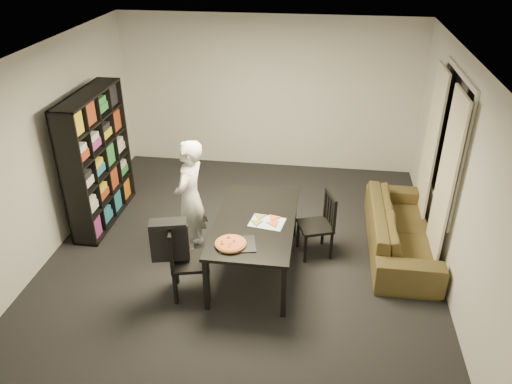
# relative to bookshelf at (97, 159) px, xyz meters

# --- Properties ---
(room) EXTENTS (5.01, 5.51, 2.61)m
(room) POSITION_rel_bookshelf_xyz_m (2.16, -0.60, 0.35)
(room) COLOR black
(room) RESTS_ON ground
(window_pane) EXTENTS (0.02, 1.40, 1.60)m
(window_pane) POSITION_rel_bookshelf_xyz_m (4.64, -0.00, 0.55)
(window_pane) COLOR black
(window_pane) RESTS_ON room
(window_frame) EXTENTS (0.03, 1.52, 1.72)m
(window_frame) POSITION_rel_bookshelf_xyz_m (4.64, -0.00, 0.55)
(window_frame) COLOR white
(window_frame) RESTS_ON room
(curtain_left) EXTENTS (0.03, 0.70, 2.25)m
(curtain_left) POSITION_rel_bookshelf_xyz_m (4.56, -0.52, 0.20)
(curtain_left) COLOR beige
(curtain_left) RESTS_ON room
(curtain_right) EXTENTS (0.03, 0.70, 2.25)m
(curtain_right) POSITION_rel_bookshelf_xyz_m (4.56, 0.52, 0.20)
(curtain_right) COLOR beige
(curtain_right) RESTS_ON room
(bookshelf) EXTENTS (0.35, 1.50, 1.90)m
(bookshelf) POSITION_rel_bookshelf_xyz_m (0.00, 0.00, 0.00)
(bookshelf) COLOR black
(bookshelf) RESTS_ON room
(dining_table) EXTENTS (0.96, 1.72, 0.72)m
(dining_table) POSITION_rel_bookshelf_xyz_m (2.35, -0.91, -0.30)
(dining_table) COLOR black
(dining_table) RESTS_ON room
(chair_left) EXTENTS (0.52, 0.52, 0.93)m
(chair_left) POSITION_rel_bookshelf_xyz_m (1.59, -1.48, -0.42)
(chair_left) COLOR black
(chair_left) RESTS_ON room
(chair_right) EXTENTS (0.51, 0.51, 0.87)m
(chair_right) POSITION_rel_bookshelf_xyz_m (3.16, -0.44, -0.45)
(chair_right) COLOR black
(chair_right) RESTS_ON room
(draped_jacket) EXTENTS (0.44, 0.28, 0.51)m
(draped_jacket) POSITION_rel_bookshelf_xyz_m (1.47, -1.51, -0.18)
(draped_jacket) COLOR black
(draped_jacket) RESTS_ON chair_left
(person) EXTENTS (0.46, 0.63, 1.58)m
(person) POSITION_rel_bookshelf_xyz_m (1.48, -0.63, -0.16)
(person) COLOR white
(person) RESTS_ON room
(baking_tray) EXTENTS (0.46, 0.40, 0.01)m
(baking_tray) POSITION_rel_bookshelf_xyz_m (2.23, -1.45, -0.23)
(baking_tray) COLOR black
(baking_tray) RESTS_ON dining_table
(pepperoni_pizza) EXTENTS (0.35, 0.35, 0.03)m
(pepperoni_pizza) POSITION_rel_bookshelf_xyz_m (2.16, -1.47, -0.20)
(pepperoni_pizza) COLOR #9F662E
(pepperoni_pizza) RESTS_ON dining_table
(kitchen_towel) EXTENTS (0.44, 0.36, 0.01)m
(kitchen_towel) POSITION_rel_bookshelf_xyz_m (2.51, -0.95, -0.23)
(kitchen_towel) COLOR white
(kitchen_towel) RESTS_ON dining_table
(pizza_slices) EXTENTS (0.40, 0.35, 0.01)m
(pizza_slices) POSITION_rel_bookshelf_xyz_m (2.48, -0.91, -0.22)
(pizza_slices) COLOR #D97F43
(pizza_slices) RESTS_ON dining_table
(sofa) EXTENTS (0.81, 2.07, 0.60)m
(sofa) POSITION_rel_bookshelf_xyz_m (4.21, -0.22, -0.65)
(sofa) COLOR #463F1C
(sofa) RESTS_ON room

